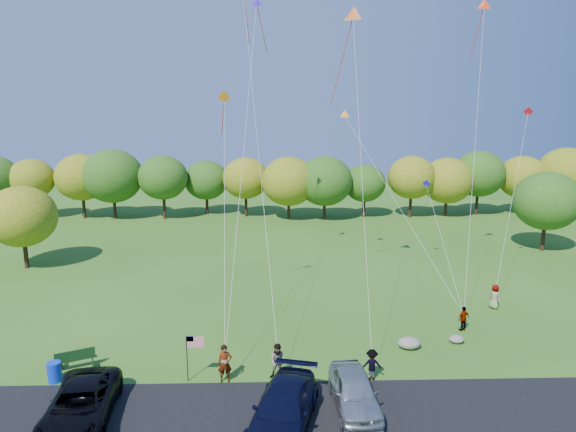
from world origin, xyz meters
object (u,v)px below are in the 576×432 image
Objects in this scene: trash_barrel at (54,372)px; minivan_dark at (80,405)px; minivan_navy at (283,409)px; flyer_d at (463,319)px; minivan_silver at (354,391)px; flyer_e at (495,297)px; flyer_a at (225,364)px; flyer_c at (372,365)px; flyer_b at (278,361)px; park_bench at (76,359)px.

minivan_dark is at bearing -53.52° from trash_barrel.
minivan_navy is 3.76× the size of flyer_d.
minivan_silver is 15.97m from flyer_e.
flyer_a is 1.91× the size of trash_barrel.
flyer_c is (1.25, 2.47, -0.06)m from minivan_silver.
flyer_b is 4.61m from flyer_c.
flyer_d is at bearing 42.78° from minivan_silver.
flyer_e is at bearing 22.27° from minivan_dark.
flyer_e is at bearing -161.23° from flyer_d.
minivan_silver is 11.20m from flyer_d.
minivan_dark is at bearing -179.33° from minivan_silver.
trash_barrel is (-15.60, 0.27, -0.29)m from flyer_c.
minivan_silver is (11.80, 0.69, 0.01)m from minivan_dark.
flyer_c is at bearing 6.30° from flyer_b.
flyer_a is at bearing -35.35° from park_bench.
minivan_dark is 6.64m from flyer_a.
park_bench is at bearing -3.34° from flyer_c.
minivan_silver is at bearing 102.51° from flyer_e.
minivan_silver is 2.44× the size of flyer_a.
flyer_e reaches higher than trash_barrel.
minivan_dark is 2.95× the size of flyer_a.
minivan_silver is 4.31m from flyer_b.
flyer_e is (11.21, 11.38, -0.03)m from minivan_silver.
flyer_e is (14.56, 8.66, -0.08)m from flyer_b.
minivan_silver is at bearing -10.84° from trash_barrel.
flyer_c is at bearing -1.01° from trash_barrel.
minivan_silver is at bearing -29.71° from flyer_b.
trash_barrel is (-11.16, 4.12, -0.39)m from minivan_navy.
minivan_dark is 13.43m from flyer_c.
minivan_dark reaches higher than park_bench.
flyer_b reaches higher than park_bench.
flyer_b is 1.81× the size of trash_barrel.
minivan_navy reaches higher than flyer_e.
flyer_a reaches higher than flyer_d.
minivan_navy is 14.47m from flyer_d.
minivan_silver reaches higher than flyer_c.
park_bench is (-10.39, 1.23, -0.33)m from flyer_b.
minivan_dark is 25.98m from flyer_e.
flyer_e is (23.01, 12.07, -0.02)m from minivan_dark.
trash_barrel is (-8.38, 0.27, -0.46)m from flyer_a.
minivan_silver is at bearing 65.38° from flyer_c.
park_bench is (-10.56, 5.31, -0.32)m from minivan_navy.
minivan_silver is at bearing 37.36° from minivan_navy.
flyer_b is 16.94m from flyer_e.
minivan_navy reaches higher than flyer_c.
flyer_b reaches higher than trash_barrel.
flyer_b reaches higher than minivan_silver.
flyer_e is at bearing 18.66° from trash_barrel.
minivan_dark is 3.56× the size of flyer_c.
trash_barrel is at bearing 1.24° from flyer_c.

